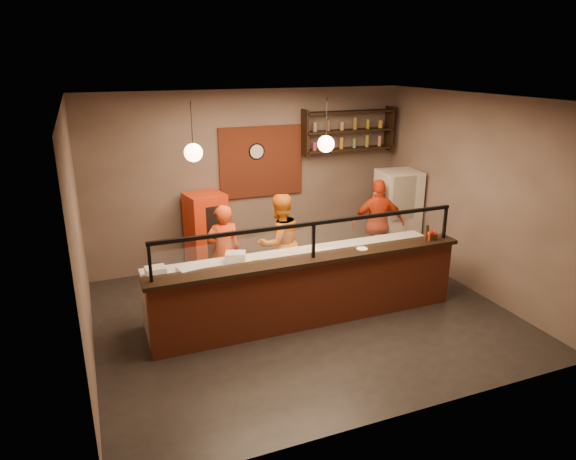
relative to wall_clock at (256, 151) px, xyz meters
name	(u,v)px	position (x,y,z in m)	size (l,w,h in m)	color
floor	(304,315)	(-0.10, -2.46, -2.10)	(6.00, 6.00, 0.00)	black
ceiling	(306,99)	(-0.10, -2.46, 1.10)	(6.00, 6.00, 0.00)	#332B27
wall_back	(251,178)	(-0.10, 0.04, -0.50)	(6.00, 6.00, 0.00)	#796258
wall_left	(79,241)	(-3.10, -2.46, -0.50)	(5.00, 5.00, 0.00)	#796258
wall_right	(474,195)	(2.90, -2.46, -0.50)	(5.00, 5.00, 0.00)	#796258
wall_front	(406,283)	(-0.10, -4.96, -0.50)	(6.00, 6.00, 0.00)	#796258
brick_patch	(262,162)	(0.10, 0.01, -0.20)	(1.60, 0.04, 1.30)	maroon
service_counter	(313,293)	(-0.10, -2.76, -1.60)	(4.60, 0.25, 1.00)	maroon
counter_ledge	(313,259)	(-0.10, -2.76, -1.07)	(4.70, 0.37, 0.06)	black
worktop_cabinet	(299,285)	(-0.10, -2.26, -1.68)	(4.60, 0.75, 0.85)	gray
worktop	(299,257)	(-0.10, -2.26, -1.23)	(4.60, 0.75, 0.05)	silver
sneeze_guard	(314,236)	(-0.10, -2.76, -0.73)	(4.50, 0.05, 0.52)	white
wall_shelving	(348,131)	(1.80, -0.14, 0.30)	(1.84, 0.28, 0.85)	black
wall_clock	(256,151)	(0.00, 0.00, 0.00)	(0.30, 0.30, 0.04)	black
pendant_left	(193,152)	(-1.60, -2.26, 0.45)	(0.24, 0.24, 0.77)	black
pendant_right	(326,144)	(0.30, -2.26, 0.45)	(0.24, 0.24, 0.77)	black
cook_left	(224,251)	(-1.01, -1.30, -1.33)	(0.56, 0.37, 1.54)	#EC4916
cook_mid	(280,243)	(-0.10, -1.42, -1.28)	(0.80, 0.62, 1.65)	orange
cook_right	(378,224)	(1.95, -1.13, -1.28)	(0.97, 0.40, 1.65)	red
fridge	(397,215)	(2.50, -0.90, -1.24)	(0.72, 0.67, 1.72)	beige
red_cooler	(206,234)	(-1.07, -0.31, -1.36)	(0.63, 0.58, 1.48)	red
pizza_dough	(328,254)	(0.34, -2.36, -1.19)	(0.53, 0.53, 0.01)	white
prep_tub_a	(156,272)	(-2.20, -2.24, -1.13)	(0.27, 0.21, 0.13)	silver
prep_tub_b	(236,257)	(-1.05, -2.13, -1.13)	(0.28, 0.23, 0.14)	silver
prep_tub_c	(191,272)	(-1.78, -2.48, -1.12)	(0.33, 0.26, 0.16)	white
rolling_pin	(250,262)	(-0.87, -2.28, -1.17)	(0.05, 0.05, 0.31)	yellow
condiment_caddy	(430,237)	(1.89, -2.74, -0.99)	(0.16, 0.13, 0.09)	black
pepper_mill	(427,232)	(1.83, -2.72, -0.93)	(0.05, 0.05, 0.23)	black
small_plate	(362,249)	(0.70, -2.73, -1.03)	(0.17, 0.17, 0.01)	white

